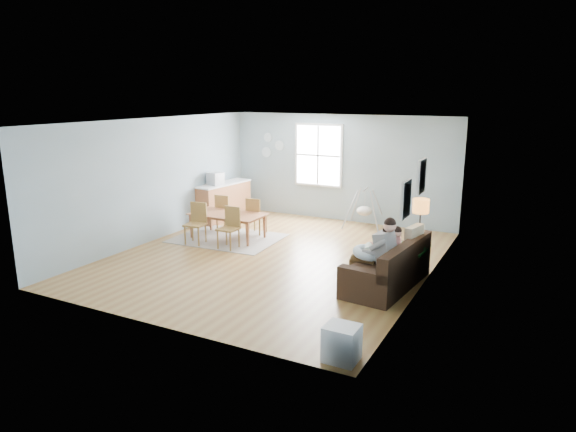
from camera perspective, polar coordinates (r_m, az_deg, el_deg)
The scene contains 22 objects.
room at distance 9.88m, azimuth -1.58°, elevation 8.88°, with size 8.40×9.40×3.90m.
window at distance 13.31m, azimuth 3.41°, elevation 6.75°, with size 1.32×0.08×1.62m.
pictures at distance 7.90m, azimuth 13.82°, elevation 3.13°, with size 0.05×1.34×0.74m.
wall_plates at distance 13.92m, azimuth -1.90°, elevation 7.81°, with size 0.67×0.02×0.66m.
sofa at distance 8.92m, azimuth 11.23°, elevation -5.95°, with size 1.06×2.08×0.81m.
green_throw at distance 9.47m, azimuth 12.40°, elevation -3.40°, with size 0.92×0.74×0.04m, color #155F1E.
beige_pillow at distance 9.19m, azimuth 13.81°, elevation -2.55°, with size 0.14×0.49×0.49m, color #B5AC8A.
father at distance 8.59m, azimuth 9.83°, elevation -3.84°, with size 0.92×0.46×1.28m.
nursing_pillow at distance 8.67m, azimuth 8.92°, elevation -4.05°, with size 0.53×0.53×0.14m, color silver.
infant at distance 8.68m, azimuth 8.98°, elevation -3.46°, with size 0.20×0.37×0.14m.
toddler at distance 9.00m, azimuth 11.38°, elevation -3.11°, with size 0.52×0.26×0.82m.
floor_lamp at distance 9.32m, azimuth 14.51°, elevation 0.38°, with size 0.28×0.28×1.42m.
storage_cube at distance 6.53m, azimuth 5.91°, elevation -13.86°, with size 0.42×0.37×0.46m.
rug at distance 11.73m, azimuth -6.73°, elevation -2.46°, with size 2.31×1.76×0.01m, color gray.
dining_table at distance 11.65m, azimuth -6.76°, elevation -1.13°, with size 1.64×0.92×0.58m, color #955231.
chair_sw at distance 11.36m, azimuth -10.11°, elevation -0.50°, with size 0.46×0.46×0.89m.
chair_se at distance 10.92m, azimuth -6.45°, elevation -1.01°, with size 0.40×0.40×0.88m.
chair_nw at distance 12.29m, azimuth -7.09°, elevation 0.63°, with size 0.41×0.41×0.88m.
chair_ne at distance 11.89m, azimuth -3.66°, elevation 0.22°, with size 0.40×0.40×0.87m.
counter at distance 13.41m, azimuth -7.13°, elevation 1.68°, with size 0.67×1.75×0.96m.
monitor at distance 13.05m, azimuth -8.09°, elevation 4.14°, with size 0.40×0.39×0.32m.
baby_swing at distance 12.68m, azimuth 8.50°, elevation 0.63°, with size 1.01×1.03×0.94m.
Camera 1 is at (4.76, -8.62, 3.23)m, focal length 32.00 mm.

